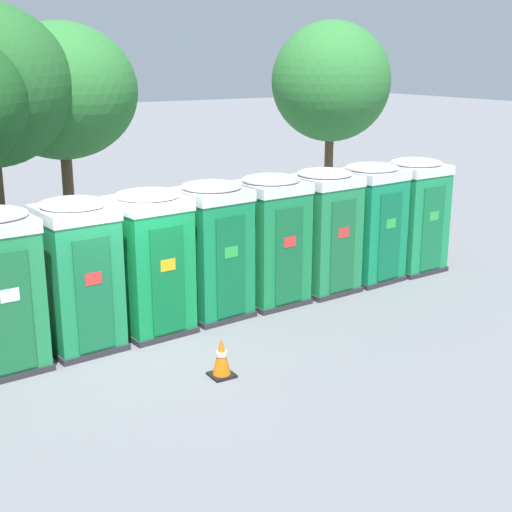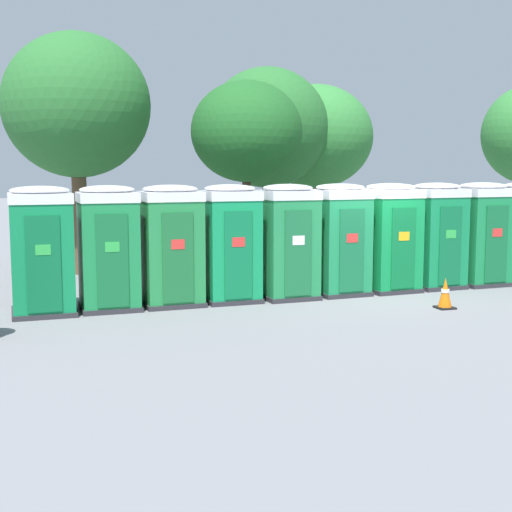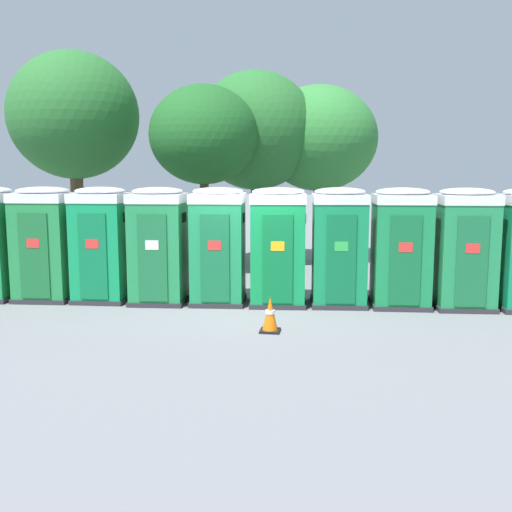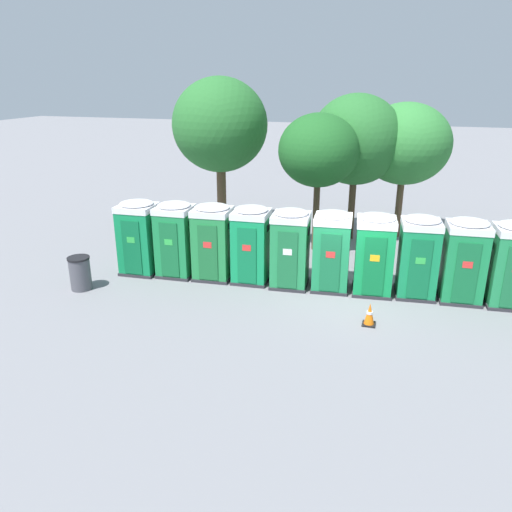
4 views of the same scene
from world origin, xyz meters
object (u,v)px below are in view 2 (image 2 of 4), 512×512
object	(u,v)px
portapotty_3	(230,243)
traffic_cone	(445,294)
street_tree_4	(247,132)
portapotty_6	(390,237)
portapotty_7	(436,235)
portapotty_2	(171,245)
portapotty_4	(288,241)
street_tree_1	(267,128)
portapotty_8	(481,233)
portapotty_0	(42,250)
portapotty_5	(340,239)
street_tree_0	(77,106)
portapotty_1	(108,247)
street_tree_3	(315,137)

from	to	relation	value
portapotty_3	traffic_cone	size ratio (longest dim) A/B	3.97
street_tree_4	portapotty_6	bearing A→B (deg)	-55.34
portapotty_7	portapotty_6	bearing A→B (deg)	-173.33
portapotty_2	portapotty_4	bearing A→B (deg)	1.75
portapotty_2	portapotty_4	size ratio (longest dim) A/B	1.00
street_tree_1	traffic_cone	distance (m)	8.72
portapotty_7	portapotty_8	size ratio (longest dim) A/B	1.00
portapotty_6	street_tree_4	world-z (taller)	street_tree_4
portapotty_2	portapotty_0	bearing A→B (deg)	-174.46
portapotty_3	portapotty_5	distance (m)	2.62
portapotty_2	street_tree_0	bearing A→B (deg)	107.38
portapotty_0	street_tree_4	world-z (taller)	street_tree_4
street_tree_1	portapotty_0	bearing A→B (deg)	-137.35
portapotty_0	traffic_cone	distance (m)	8.19
portapotty_0	portapotty_2	distance (m)	2.62
portapotty_6	portapotty_4	bearing A→B (deg)	-175.33
portapotty_0	portapotty_5	bearing A→B (deg)	4.13
street_tree_4	portapotty_1	bearing A→B (deg)	-135.43
portapotty_3	portapotty_5	bearing A→B (deg)	2.75
portapotty_3	traffic_cone	world-z (taller)	portapotty_3
portapotty_0	portapotty_5	distance (m)	6.54
portapotty_5	street_tree_3	bearing A→B (deg)	73.86
portapotty_8	street_tree_1	size ratio (longest dim) A/B	0.43
portapotty_1	street_tree_3	xyz separation A→B (m)	(7.07, 6.71, 2.59)
portapotty_4	portapotty_2	bearing A→B (deg)	-178.25
portapotty_1	street_tree_3	size ratio (longest dim) A/B	0.46
portapotty_0	portapotty_6	world-z (taller)	same
portapotty_3	traffic_cone	bearing A→B (deg)	-27.34
street_tree_1	street_tree_4	bearing A→B (deg)	-121.92
portapotty_1	portapotty_7	bearing A→B (deg)	4.02
portapotty_6	street_tree_3	world-z (taller)	street_tree_3
portapotty_4	street_tree_1	bearing A→B (deg)	77.24
portapotty_7	street_tree_1	distance (m)	6.53
portapotty_1	street_tree_4	size ratio (longest dim) A/B	0.49
portapotty_4	street_tree_0	bearing A→B (deg)	129.77
portapotty_4	portapotty_6	distance (m)	2.62
portapotty_0	street_tree_1	distance (m)	9.27
portapotty_0	street_tree_3	xyz separation A→B (m)	(8.37, 6.86, 2.59)
portapotty_1	street_tree_1	xyz separation A→B (m)	(5.20, 5.84, 2.79)
portapotty_2	traffic_cone	xyz separation A→B (m)	(5.34, -1.99, -0.97)
portapotty_8	street_tree_3	bearing A→B (deg)	108.69
portapotty_0	street_tree_0	world-z (taller)	street_tree_0
portapotty_6	portapotty_8	distance (m)	2.61
portapotty_0	street_tree_1	size ratio (longest dim) A/B	0.43
street_tree_3	portapotty_8	bearing A→B (deg)	-71.31
portapotty_6	portapotty_7	distance (m)	1.31
portapotty_2	portapotty_5	world-z (taller)	same
portapotty_6	traffic_cone	world-z (taller)	portapotty_6
street_tree_0	traffic_cone	distance (m)	10.84
portapotty_5	street_tree_1	world-z (taller)	street_tree_1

